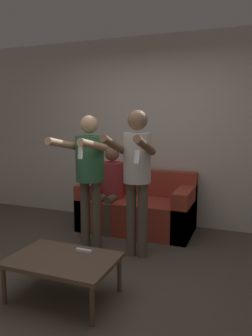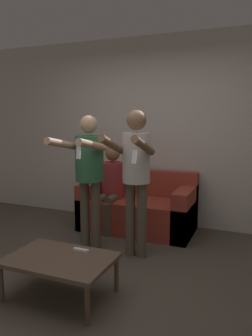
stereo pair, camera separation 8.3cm
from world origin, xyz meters
name	(u,v)px [view 2 (the right image)]	position (x,y,z in m)	size (l,w,h in m)	color
ground_plane	(90,282)	(0.00, 0.00, 0.00)	(14.00, 14.00, 0.00)	#4C4238
wall_back	(155,132)	(0.00, 2.01, 1.35)	(6.40, 0.06, 2.70)	beige
couch	(138,209)	(-0.10, 1.59, 0.29)	(1.54, 0.78, 0.81)	#9E3828
person_standing_left	(89,167)	(-0.39, 0.72, 0.99)	(0.45, 0.74, 1.58)	brown
person_standing_right	(136,168)	(0.19, 0.72, 1.02)	(0.42, 0.69, 1.64)	brown
person_seated	(111,184)	(-0.45, 1.45, 0.65)	(0.31, 0.53, 1.17)	brown
coffee_table	(60,261)	(-0.11, -0.32, 0.33)	(0.91, 0.61, 0.36)	brown
remote_on_table	(81,250)	(-0.01, -0.14, 0.37)	(0.15, 0.04, 0.02)	white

